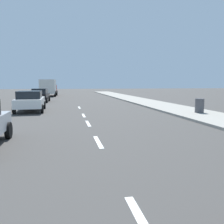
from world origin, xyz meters
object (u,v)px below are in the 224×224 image
(parked_car_white, at_px, (30,100))
(trash_bin_far, at_px, (200,106))
(parked_car_black, at_px, (40,95))
(delivery_truck, at_px, (48,87))

(parked_car_white, relative_size, trash_bin_far, 4.76)
(trash_bin_far, bearing_deg, parked_car_black, 131.74)
(parked_car_black, bearing_deg, trash_bin_far, -46.57)
(parked_car_black, height_order, trash_bin_far, parked_car_black)
(parked_car_white, height_order, trash_bin_far, parked_car_white)
(parked_car_white, bearing_deg, parked_car_black, 89.13)
(parked_car_white, bearing_deg, trash_bin_far, -22.57)
(parked_car_white, relative_size, delivery_truck, 0.73)
(delivery_truck, bearing_deg, parked_car_white, -88.21)
(delivery_truck, bearing_deg, parked_car_black, -88.77)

